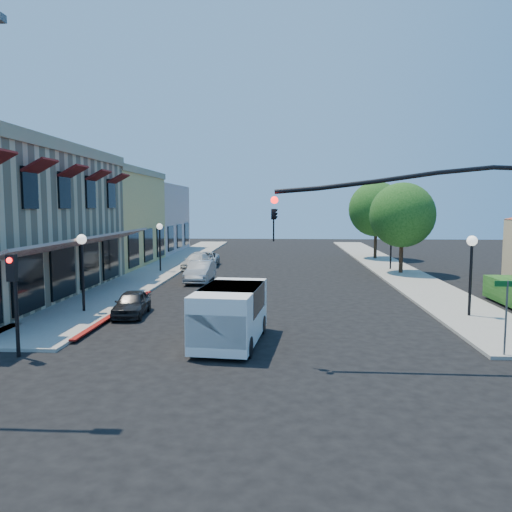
# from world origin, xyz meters

# --- Properties ---
(ground) EXTENTS (120.00, 120.00, 0.00)m
(ground) POSITION_xyz_m (0.00, 0.00, 0.00)
(ground) COLOR black
(ground) RESTS_ON ground
(sidewalk_left) EXTENTS (3.50, 50.00, 0.12)m
(sidewalk_left) POSITION_xyz_m (-8.75, 27.00, 0.06)
(sidewalk_left) COLOR gray
(sidewalk_left) RESTS_ON ground
(sidewalk_right) EXTENTS (3.50, 50.00, 0.12)m
(sidewalk_right) POSITION_xyz_m (8.75, 27.00, 0.06)
(sidewalk_right) COLOR gray
(sidewalk_right) RESTS_ON ground
(curb_red_strip) EXTENTS (0.25, 10.00, 0.06)m
(curb_red_strip) POSITION_xyz_m (-6.90, 8.00, 0.00)
(curb_red_strip) COLOR maroon
(curb_red_strip) RESTS_ON ground
(yellow_stucco_building) EXTENTS (10.00, 12.00, 7.60)m
(yellow_stucco_building) POSITION_xyz_m (-15.50, 26.00, 3.80)
(yellow_stucco_building) COLOR #E9C069
(yellow_stucco_building) RESTS_ON ground
(pink_stucco_building) EXTENTS (10.00, 12.00, 7.00)m
(pink_stucco_building) POSITION_xyz_m (-15.50, 38.00, 3.50)
(pink_stucco_building) COLOR #CFA69C
(pink_stucco_building) RESTS_ON ground
(street_tree_a) EXTENTS (4.56, 4.56, 6.48)m
(street_tree_a) POSITION_xyz_m (8.80, 22.00, 4.19)
(street_tree_a) COLOR #2F2012
(street_tree_a) RESTS_ON ground
(street_tree_b) EXTENTS (4.94, 4.94, 7.02)m
(street_tree_b) POSITION_xyz_m (8.80, 32.00, 4.54)
(street_tree_b) COLOR #2F2012
(street_tree_b) RESTS_ON ground
(signal_mast_arm) EXTENTS (8.01, 0.39, 6.00)m
(signal_mast_arm) POSITION_xyz_m (5.86, 1.50, 4.09)
(signal_mast_arm) COLOR black
(signal_mast_arm) RESTS_ON ground
(secondary_signal) EXTENTS (0.28, 0.42, 3.32)m
(secondary_signal) POSITION_xyz_m (-8.00, 1.41, 2.32)
(secondary_signal) COLOR black
(secondary_signal) RESTS_ON ground
(street_name_sign) EXTENTS (0.80, 0.06, 2.50)m
(street_name_sign) POSITION_xyz_m (7.50, 2.20, 1.70)
(street_name_sign) COLOR #595B5E
(street_name_sign) RESTS_ON ground
(lamppost_left_near) EXTENTS (0.44, 0.44, 3.57)m
(lamppost_left_near) POSITION_xyz_m (-8.50, 8.00, 2.74)
(lamppost_left_near) COLOR black
(lamppost_left_near) RESTS_ON ground
(lamppost_left_far) EXTENTS (0.44, 0.44, 3.57)m
(lamppost_left_far) POSITION_xyz_m (-8.50, 22.00, 2.74)
(lamppost_left_far) COLOR black
(lamppost_left_far) RESTS_ON ground
(lamppost_right_near) EXTENTS (0.44, 0.44, 3.57)m
(lamppost_right_near) POSITION_xyz_m (8.50, 8.00, 2.74)
(lamppost_right_near) COLOR black
(lamppost_right_near) RESTS_ON ground
(lamppost_right_far) EXTENTS (0.44, 0.44, 3.57)m
(lamppost_right_far) POSITION_xyz_m (8.50, 24.00, 2.74)
(lamppost_right_far) COLOR black
(lamppost_right_far) RESTS_ON ground
(white_van) EXTENTS (2.39, 4.70, 2.01)m
(white_van) POSITION_xyz_m (-1.37, 3.42, 1.16)
(white_van) COLOR white
(white_van) RESTS_ON ground
(parked_car_a) EXTENTS (1.53, 3.30, 1.09)m
(parked_car_a) POSITION_xyz_m (-6.20, 7.67, 0.55)
(parked_car_a) COLOR black
(parked_car_a) RESTS_ON ground
(parked_car_b) EXTENTS (1.54, 4.10, 1.34)m
(parked_car_b) POSITION_xyz_m (-4.80, 17.53, 0.67)
(parked_car_b) COLOR #A5A7AA
(parked_car_b) RESTS_ON ground
(parked_car_c) EXTENTS (2.03, 4.20, 1.18)m
(parked_car_c) POSITION_xyz_m (-6.20, 24.08, 0.59)
(parked_car_c) COLOR beige
(parked_car_c) RESTS_ON ground
(parked_car_d) EXTENTS (2.02, 4.13, 1.13)m
(parked_car_d) POSITION_xyz_m (-5.75, 26.00, 0.57)
(parked_car_d) COLOR #AAADAF
(parked_car_d) RESTS_ON ground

